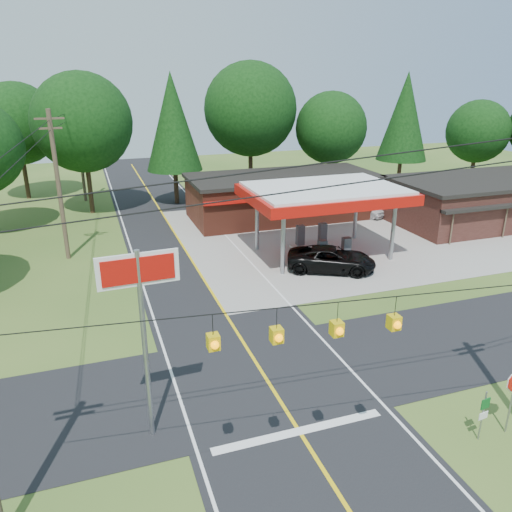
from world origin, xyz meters
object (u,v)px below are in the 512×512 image
object	(u,v)px
suv_car	(331,259)
sedan_car	(363,208)
gas_canopy	(325,195)
big_stop_sign	(141,302)

from	to	relation	value
suv_car	sedan_car	bearing A→B (deg)	-11.52
suv_car	sedan_car	world-z (taller)	suv_car
gas_canopy	sedan_car	size ratio (longest dim) A/B	2.51
gas_canopy	big_stop_sign	world-z (taller)	big_stop_sign
gas_canopy	suv_car	bearing A→B (deg)	-105.07
suv_car	big_stop_sign	size ratio (longest dim) A/B	0.81
big_stop_sign	sedan_car	bearing A→B (deg)	46.29
gas_canopy	sedan_car	xyz separation A→B (m)	(8.00, 8.00, -3.55)
gas_canopy	big_stop_sign	bearing A→B (deg)	-133.01
suv_car	gas_canopy	bearing A→B (deg)	12.10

